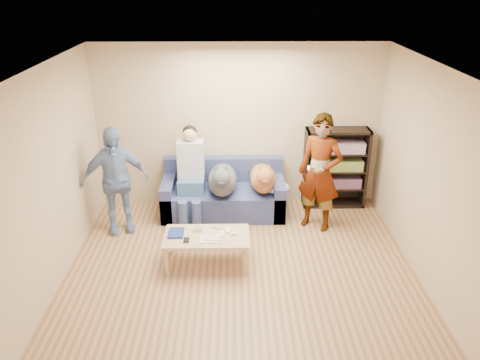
{
  "coord_description": "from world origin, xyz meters",
  "views": [
    {
      "loc": [
        -0.09,
        -4.6,
        3.55
      ],
      "look_at": [
        0.0,
        1.2,
        0.95
      ],
      "focal_mm": 35.0,
      "sensor_mm": 36.0,
      "label": 1
    }
  ],
  "objects_px": {
    "bookshelf": "(335,166)",
    "dog_gray": "(222,180)",
    "notebook_blue": "(176,233)",
    "camera_silver": "(198,229)",
    "person_standing_right": "(320,173)",
    "dog_tan": "(263,178)",
    "person_seated": "(191,170)",
    "coffee_table": "(207,239)",
    "sofa": "(223,195)",
    "person_standing_left": "(115,180)"
  },
  "relations": [
    {
      "from": "sofa",
      "to": "bookshelf",
      "type": "bearing_deg",
      "value": 7.4
    },
    {
      "from": "notebook_blue",
      "to": "bookshelf",
      "type": "bearing_deg",
      "value": 34.58
    },
    {
      "from": "camera_silver",
      "to": "bookshelf",
      "type": "xyz_separation_m",
      "value": [
        2.11,
        1.58,
        0.23
      ]
    },
    {
      "from": "notebook_blue",
      "to": "dog_tan",
      "type": "relative_size",
      "value": 0.22
    },
    {
      "from": "dog_tan",
      "to": "camera_silver",
      "type": "bearing_deg",
      "value": -127.59
    },
    {
      "from": "camera_silver",
      "to": "dog_gray",
      "type": "distance_m",
      "value": 1.18
    },
    {
      "from": "camera_silver",
      "to": "sofa",
      "type": "distance_m",
      "value": 1.39
    },
    {
      "from": "notebook_blue",
      "to": "dog_gray",
      "type": "xyz_separation_m",
      "value": [
        0.58,
        1.19,
        0.22
      ]
    },
    {
      "from": "notebook_blue",
      "to": "person_seated",
      "type": "relative_size",
      "value": 0.18
    },
    {
      "from": "coffee_table",
      "to": "notebook_blue",
      "type": "bearing_deg",
      "value": 172.87
    },
    {
      "from": "bookshelf",
      "to": "person_standing_right",
      "type": "bearing_deg",
      "value": -117.84
    },
    {
      "from": "dog_tan",
      "to": "person_seated",
      "type": "bearing_deg",
      "value": 179.43
    },
    {
      "from": "person_seated",
      "to": "coffee_table",
      "type": "height_order",
      "value": "person_seated"
    },
    {
      "from": "notebook_blue",
      "to": "sofa",
      "type": "xyz_separation_m",
      "value": [
        0.59,
        1.41,
        -0.15
      ]
    },
    {
      "from": "person_standing_left",
      "to": "sofa",
      "type": "distance_m",
      "value": 1.72
    },
    {
      "from": "camera_silver",
      "to": "bookshelf",
      "type": "distance_m",
      "value": 2.65
    },
    {
      "from": "camera_silver",
      "to": "coffee_table",
      "type": "bearing_deg",
      "value": -45.0
    },
    {
      "from": "person_standing_right",
      "to": "bookshelf",
      "type": "relative_size",
      "value": 1.35
    },
    {
      "from": "camera_silver",
      "to": "person_seated",
      "type": "distance_m",
      "value": 1.27
    },
    {
      "from": "camera_silver",
      "to": "bookshelf",
      "type": "height_order",
      "value": "bookshelf"
    },
    {
      "from": "bookshelf",
      "to": "dog_gray",
      "type": "bearing_deg",
      "value": -165.82
    },
    {
      "from": "bookshelf",
      "to": "dog_tan",
      "type": "bearing_deg",
      "value": -162.55
    },
    {
      "from": "person_standing_right",
      "to": "person_seated",
      "type": "distance_m",
      "value": 1.94
    },
    {
      "from": "dog_gray",
      "to": "coffee_table",
      "type": "bearing_deg",
      "value": -98.34
    },
    {
      "from": "person_standing_right",
      "to": "sofa",
      "type": "bearing_deg",
      "value": -170.5
    },
    {
      "from": "notebook_blue",
      "to": "dog_gray",
      "type": "distance_m",
      "value": 1.34
    },
    {
      "from": "person_seated",
      "to": "bookshelf",
      "type": "height_order",
      "value": "person_seated"
    },
    {
      "from": "person_seated",
      "to": "bookshelf",
      "type": "bearing_deg",
      "value": 8.94
    },
    {
      "from": "person_seated",
      "to": "coffee_table",
      "type": "distance_m",
      "value": 1.43
    },
    {
      "from": "person_standing_left",
      "to": "notebook_blue",
      "type": "bearing_deg",
      "value": -60.95
    },
    {
      "from": "camera_silver",
      "to": "dog_tan",
      "type": "bearing_deg",
      "value": 52.41
    },
    {
      "from": "dog_gray",
      "to": "notebook_blue",
      "type": "bearing_deg",
      "value": -116.04
    },
    {
      "from": "camera_silver",
      "to": "coffee_table",
      "type": "xyz_separation_m",
      "value": [
        0.12,
        -0.12,
        -0.07
      ]
    },
    {
      "from": "person_standing_right",
      "to": "person_standing_left",
      "type": "distance_m",
      "value": 2.95
    },
    {
      "from": "coffee_table",
      "to": "dog_tan",
      "type": "bearing_deg",
      "value": 58.62
    },
    {
      "from": "sofa",
      "to": "coffee_table",
      "type": "distance_m",
      "value": 1.48
    },
    {
      "from": "sofa",
      "to": "notebook_blue",
      "type": "bearing_deg",
      "value": -112.68
    },
    {
      "from": "dog_gray",
      "to": "coffee_table",
      "type": "height_order",
      "value": "dog_gray"
    },
    {
      "from": "person_seated",
      "to": "coffee_table",
      "type": "relative_size",
      "value": 1.34
    },
    {
      "from": "person_standing_left",
      "to": "bookshelf",
      "type": "relative_size",
      "value": 1.24
    },
    {
      "from": "person_seated",
      "to": "dog_gray",
      "type": "bearing_deg",
      "value": -11.33
    },
    {
      "from": "person_standing_left",
      "to": "dog_gray",
      "type": "bearing_deg",
      "value": -6.34
    },
    {
      "from": "person_seated",
      "to": "notebook_blue",
      "type": "bearing_deg",
      "value": -94.44
    },
    {
      "from": "sofa",
      "to": "person_standing_right",
      "type": "bearing_deg",
      "value": -19.54
    },
    {
      "from": "dog_tan",
      "to": "coffee_table",
      "type": "distance_m",
      "value": 1.58
    },
    {
      "from": "dog_tan",
      "to": "coffee_table",
      "type": "relative_size",
      "value": 1.06
    },
    {
      "from": "notebook_blue",
      "to": "sofa",
      "type": "distance_m",
      "value": 1.54
    },
    {
      "from": "sofa",
      "to": "bookshelf",
      "type": "relative_size",
      "value": 1.46
    },
    {
      "from": "camera_silver",
      "to": "person_standing_right",
      "type": "bearing_deg",
      "value": 26.08
    },
    {
      "from": "person_seated",
      "to": "coffee_table",
      "type": "xyz_separation_m",
      "value": [
        0.3,
        -1.34,
        -0.4
      ]
    }
  ]
}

